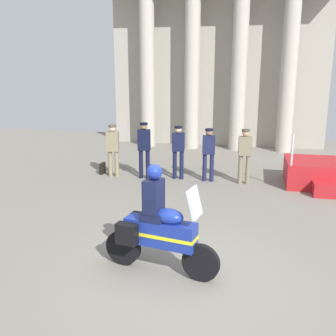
% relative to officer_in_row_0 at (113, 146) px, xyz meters
% --- Properties ---
extents(ground_plane, '(28.00, 28.00, 0.00)m').
position_rel_officer_in_row_0_xyz_m(ground_plane, '(3.16, -5.65, -0.98)').
color(ground_plane, gray).
extents(colonnade_backdrop, '(9.33, 1.48, 7.61)m').
position_rel_officer_in_row_0_xyz_m(colonnade_backdrop, '(2.66, 5.73, 2.95)').
color(colonnade_backdrop, '#A49F91').
rests_on(colonnade_backdrop, ground_plane).
extents(officer_in_row_0, '(0.40, 0.26, 1.67)m').
position_rel_officer_in_row_0_xyz_m(officer_in_row_0, '(0.00, 0.00, 0.00)').
color(officer_in_row_0, '#847A5B').
rests_on(officer_in_row_0, ground_plane).
extents(officer_in_row_1, '(0.40, 0.26, 1.77)m').
position_rel_officer_in_row_0_xyz_m(officer_in_row_1, '(1.03, -0.01, 0.06)').
color(officer_in_row_1, black).
rests_on(officer_in_row_1, ground_plane).
extents(officer_in_row_2, '(0.40, 0.26, 1.67)m').
position_rel_officer_in_row_0_xyz_m(officer_in_row_2, '(2.08, 0.16, 0.01)').
color(officer_in_row_2, '#141938').
rests_on(officer_in_row_2, ground_plane).
extents(officer_in_row_3, '(0.40, 0.26, 1.64)m').
position_rel_officer_in_row_0_xyz_m(officer_in_row_3, '(3.04, 0.10, -0.02)').
color(officer_in_row_3, '#191E42').
rests_on(officer_in_row_3, ground_plane).
extents(officer_in_row_4, '(0.40, 0.26, 1.66)m').
position_rel_officer_in_row_0_xyz_m(officer_in_row_4, '(4.12, 0.03, 0.00)').
color(officer_in_row_4, '#7A7056').
rests_on(officer_in_row_4, ground_plane).
extents(motorcycle_with_rider, '(2.07, 0.80, 1.90)m').
position_rel_officer_in_row_0_xyz_m(motorcycle_with_rider, '(2.83, -5.62, -0.19)').
color(motorcycle_with_rider, black).
rests_on(motorcycle_with_rider, ground_plane).
extents(briefcase_on_ground, '(0.10, 0.32, 0.36)m').
position_rel_officer_in_row_0_xyz_m(briefcase_on_ground, '(-0.48, 0.23, -0.80)').
color(briefcase_on_ground, black).
rests_on(briefcase_on_ground, ground_plane).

